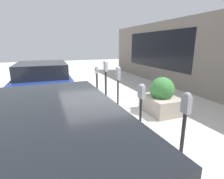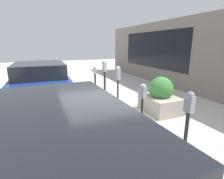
{
  "view_description": "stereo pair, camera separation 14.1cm",
  "coord_description": "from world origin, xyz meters",
  "views": [
    {
      "loc": [
        -4.39,
        1.59,
        2.14
      ],
      "look_at": [
        0.0,
        -0.11,
        0.92
      ],
      "focal_mm": 28.0,
      "sensor_mm": 36.0,
      "label": 1
    },
    {
      "loc": [
        -4.34,
        1.72,
        2.14
      ],
      "look_at": [
        0.0,
        -0.11,
        0.92
      ],
      "focal_mm": 28.0,
      "sensor_mm": 36.0,
      "label": 2
    }
  ],
  "objects": [
    {
      "name": "ground_plane",
      "position": [
        0.0,
        0.0,
        0.0
      ],
      "size": [
        40.0,
        40.0,
        0.0
      ],
      "primitive_type": "plane",
      "color": "beige"
    },
    {
      "name": "curb_strip",
      "position": [
        0.0,
        0.08,
        0.02
      ],
      "size": [
        19.0,
        0.16,
        0.04
      ],
      "color": "gray",
      "rests_on": "ground_plane"
    },
    {
      "name": "building_facade",
      "position": [
        0.0,
        -4.47,
        1.68
      ],
      "size": [
        19.0,
        0.17,
        3.34
      ],
      "color": "slate",
      "rests_on": "ground_plane"
    },
    {
      "name": "parking_meter_nearest",
      "position": [
        -2.43,
        -0.4,
        0.97
      ],
      "size": [
        0.15,
        0.12,
        1.44
      ],
      "color": "#232326",
      "rests_on": "ground_plane"
    },
    {
      "name": "parking_meter_second",
      "position": [
        -1.22,
        -0.33,
        1.0
      ],
      "size": [
        0.18,
        0.16,
        1.32
      ],
      "color": "#232326",
      "rests_on": "ground_plane"
    },
    {
      "name": "parking_meter_middle",
      "position": [
        0.06,
        -0.31,
        1.15
      ],
      "size": [
        0.16,
        0.14,
        1.55
      ],
      "color": "#232326",
      "rests_on": "ground_plane"
    },
    {
      "name": "parking_meter_fourth",
      "position": [
        1.22,
        -0.35,
        1.14
      ],
      "size": [
        0.19,
        0.17,
        1.62
      ],
      "color": "#232326",
      "rests_on": "ground_plane"
    },
    {
      "name": "parking_meter_farthest",
      "position": [
        2.45,
        -0.39,
        0.81
      ],
      "size": [
        0.16,
        0.13,
        1.26
      ],
      "color": "#232326",
      "rests_on": "ground_plane"
    },
    {
      "name": "planter_box",
      "position": [
        -0.01,
        -1.79,
        0.48
      ],
      "size": [
        1.2,
        0.94,
        1.16
      ],
      "color": "#A39989",
      "rests_on": "ground_plane"
    },
    {
      "name": "parked_car_front",
      "position": [
        -2.66,
        1.72,
        0.8
      ],
      "size": [
        4.34,
        1.83,
        1.56
      ],
      "rotation": [
        0.0,
        0.0,
        0.02
      ],
      "color": "#383D47",
      "rests_on": "ground_plane"
    },
    {
      "name": "parked_car_middle",
      "position": [
        2.73,
        1.69,
        0.77
      ],
      "size": [
        4.27,
        2.07,
        1.48
      ],
      "rotation": [
        0.0,
        0.0,
        -0.03
      ],
      "color": "navy",
      "rests_on": "ground_plane"
    }
  ]
}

